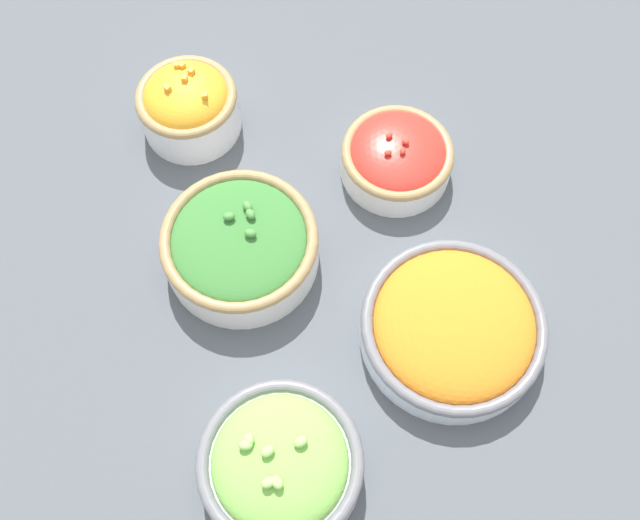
{
  "coord_description": "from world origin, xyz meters",
  "views": [
    {
      "loc": [
        0.28,
        -0.09,
        0.68
      ],
      "look_at": [
        0.0,
        0.0,
        0.03
      ],
      "focal_mm": 40.0,
      "sensor_mm": 36.0,
      "label": 1
    }
  ],
  "objects_px": {
    "bowl_squash": "(188,105)",
    "bowl_carrots": "(453,327)",
    "bowl_broccoli": "(240,245)",
    "bowl_cherry_tomatoes": "(397,157)",
    "bowl_lettuce": "(281,464)"
  },
  "relations": [
    {
      "from": "bowl_squash",
      "to": "bowl_carrots",
      "type": "height_order",
      "value": "bowl_squash"
    },
    {
      "from": "bowl_squash",
      "to": "bowl_carrots",
      "type": "distance_m",
      "value": 0.38
    },
    {
      "from": "bowl_cherry_tomatoes",
      "to": "bowl_carrots",
      "type": "distance_m",
      "value": 0.2
    },
    {
      "from": "bowl_lettuce",
      "to": "bowl_squash",
      "type": "relative_size",
      "value": 1.33
    },
    {
      "from": "bowl_cherry_tomatoes",
      "to": "bowl_squash",
      "type": "bearing_deg",
      "value": -122.62
    },
    {
      "from": "bowl_cherry_tomatoes",
      "to": "bowl_carrots",
      "type": "height_order",
      "value": "bowl_cherry_tomatoes"
    },
    {
      "from": "bowl_broccoli",
      "to": "bowl_cherry_tomatoes",
      "type": "relative_size",
      "value": 1.31
    },
    {
      "from": "bowl_lettuce",
      "to": "bowl_carrots",
      "type": "bearing_deg",
      "value": 110.9
    },
    {
      "from": "bowl_lettuce",
      "to": "bowl_carrots",
      "type": "relative_size",
      "value": 0.82
    },
    {
      "from": "bowl_lettuce",
      "to": "bowl_carrots",
      "type": "height_order",
      "value": "bowl_lettuce"
    },
    {
      "from": "bowl_broccoli",
      "to": "bowl_carrots",
      "type": "height_order",
      "value": "bowl_broccoli"
    },
    {
      "from": "bowl_cherry_tomatoes",
      "to": "bowl_carrots",
      "type": "relative_size",
      "value": 0.67
    },
    {
      "from": "bowl_carrots",
      "to": "bowl_broccoli",
      "type": "bearing_deg",
      "value": -129.72
    },
    {
      "from": "bowl_lettuce",
      "to": "bowl_cherry_tomatoes",
      "type": "xyz_separation_m",
      "value": [
        -0.27,
        0.21,
        -0.01
      ]
    },
    {
      "from": "bowl_broccoli",
      "to": "bowl_cherry_tomatoes",
      "type": "height_order",
      "value": "bowl_broccoli"
    }
  ]
}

